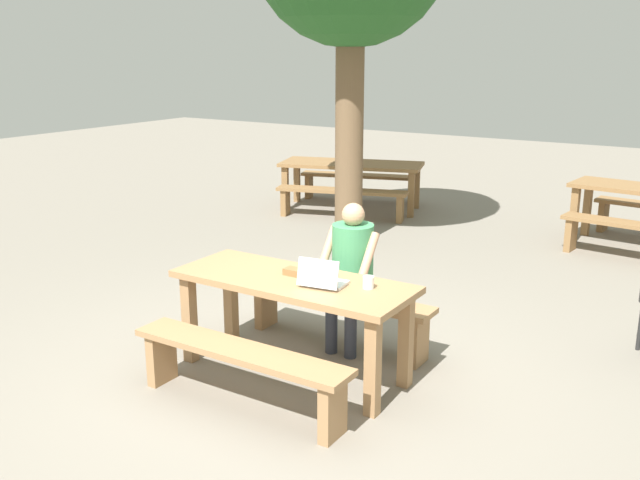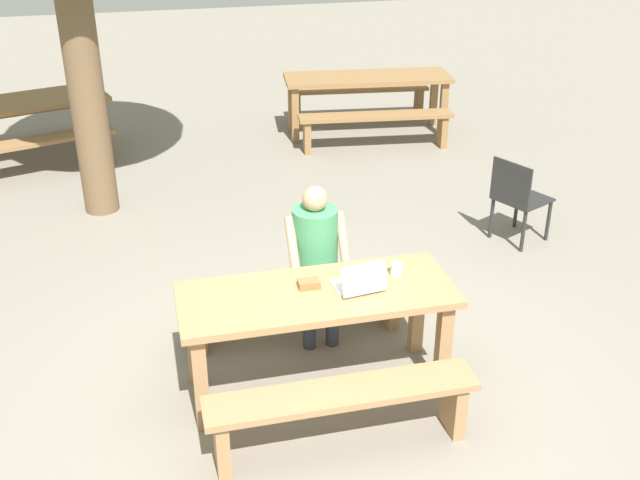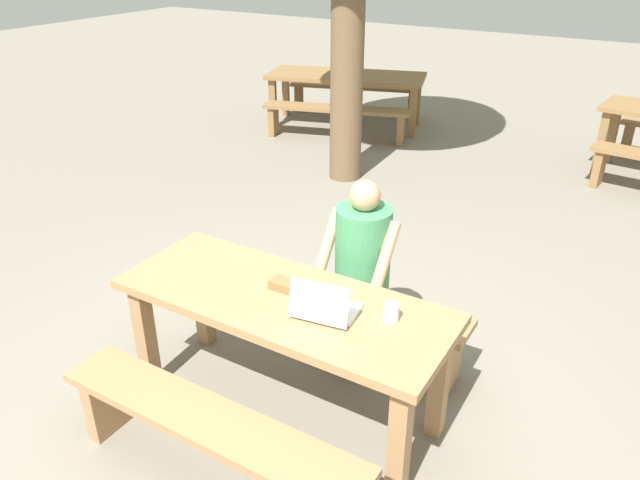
{
  "view_description": "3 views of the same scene",
  "coord_description": "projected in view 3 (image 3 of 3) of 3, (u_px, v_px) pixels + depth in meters",
  "views": [
    {
      "loc": [
        2.83,
        -4.11,
        2.42
      ],
      "look_at": [
        0.08,
        0.25,
        1.01
      ],
      "focal_mm": 39.58,
      "sensor_mm": 36.0,
      "label": 1
    },
    {
      "loc": [
        -1.0,
        -4.23,
        3.34
      ],
      "look_at": [
        0.08,
        0.25,
        1.01
      ],
      "focal_mm": 42.91,
      "sensor_mm": 36.0,
      "label": 2
    },
    {
      "loc": [
        1.58,
        -2.24,
        2.51
      ],
      "look_at": [
        0.08,
        0.25,
        1.01
      ],
      "focal_mm": 34.14,
      "sensor_mm": 36.0,
      "label": 3
    }
  ],
  "objects": [
    {
      "name": "bench_far",
      "position": [
        341.0,
        306.0,
        3.92
      ],
      "size": [
        1.69,
        0.3,
        0.45
      ],
      "color": "#9E754C",
      "rests_on": "ground"
    },
    {
      "name": "bench_near",
      "position": [
        209.0,
        435.0,
        2.93
      ],
      "size": [
        1.69,
        0.3,
        0.45
      ],
      "color": "#9E754C",
      "rests_on": "ground"
    },
    {
      "name": "coffee_mug",
      "position": [
        391.0,
        312.0,
        3.02
      ],
      "size": [
        0.08,
        0.08,
        0.09
      ],
      "color": "white",
      "rests_on": "picnic_table_front"
    },
    {
      "name": "picnic_table_mid",
      "position": [
        346.0,
        81.0,
        8.4
      ],
      "size": [
        2.29,
        1.43,
        0.73
      ],
      "rotation": [
        0.0,
        0.0,
        0.3
      ],
      "color": "olive",
      "rests_on": "ground"
    },
    {
      "name": "picnic_table_front",
      "position": [
        283.0,
        316.0,
        3.29
      ],
      "size": [
        1.84,
        0.71,
        0.76
      ],
      "color": "#9E754C",
      "rests_on": "ground"
    },
    {
      "name": "bench_mid_south",
      "position": [
        336.0,
        115.0,
        7.97
      ],
      "size": [
        1.93,
        0.86,
        0.44
      ],
      "rotation": [
        0.0,
        0.0,
        0.3
      ],
      "color": "olive",
      "rests_on": "ground"
    },
    {
      "name": "laptop",
      "position": [
        325.0,
        306.0,
        3.05
      ],
      "size": [
        0.34,
        0.3,
        0.22
      ],
      "rotation": [
        0.0,
        0.0,
        3.28
      ],
      "color": "white",
      "rests_on": "picnic_table_front"
    },
    {
      "name": "bench_mid_north",
      "position": [
        354.0,
        92.0,
        9.09
      ],
      "size": [
        1.93,
        0.86,
        0.44
      ],
      "rotation": [
        0.0,
        0.0,
        0.3
      ],
      "color": "olive",
      "rests_on": "ground"
    },
    {
      "name": "person_seated",
      "position": [
        360.0,
        260.0,
        3.65
      ],
      "size": [
        0.45,
        0.43,
        1.23
      ],
      "color": "#333847",
      "rests_on": "ground"
    },
    {
      "name": "small_pouch",
      "position": [
        284.0,
        285.0,
        3.29
      ],
      "size": [
        0.14,
        0.1,
        0.05
      ],
      "color": "olive",
      "rests_on": "picnic_table_front"
    },
    {
      "name": "ground_plane",
      "position": [
        286.0,
        406.0,
        3.58
      ],
      "size": [
        30.0,
        30.0,
        0.0
      ],
      "primitive_type": "plane",
      "color": "gray"
    }
  ]
}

